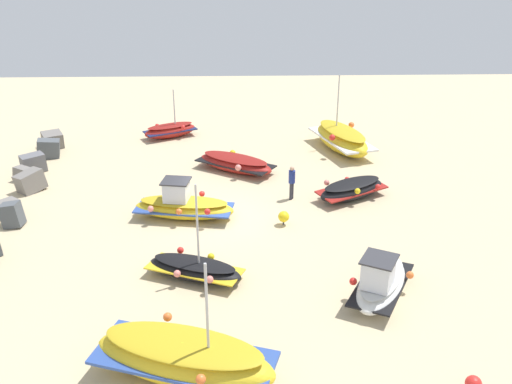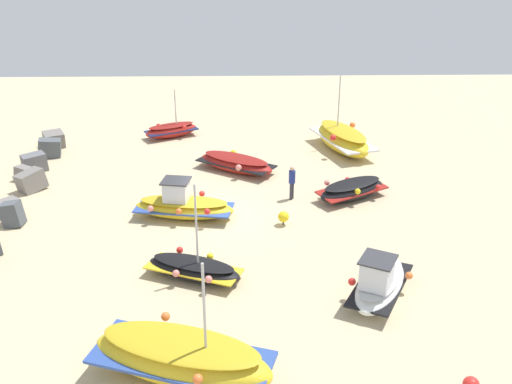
{
  "view_description": "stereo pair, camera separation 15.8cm",
  "coord_description": "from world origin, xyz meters",
  "px_view_note": "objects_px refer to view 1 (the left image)",
  "views": [
    {
      "loc": [
        -23.75,
        -1.17,
        11.75
      ],
      "look_at": [
        0.79,
        -1.91,
        0.9
      ],
      "focal_mm": 40.28,
      "sensor_mm": 36.0,
      "label": 1
    },
    {
      "loc": [
        -23.76,
        -1.33,
        11.75
      ],
      "look_at": [
        0.79,
        -1.91,
        0.9
      ],
      "focal_mm": 40.28,
      "sensor_mm": 36.0,
      "label": 2
    }
  ],
  "objects_px": {
    "fishing_boat_4": "(184,358)",
    "fishing_boat_7": "(183,206)",
    "fishing_boat_6": "(170,130)",
    "fishing_boat_2": "(195,269)",
    "fishing_boat_1": "(342,139)",
    "fishing_boat_0": "(235,163)",
    "fishing_boat_3": "(381,282)",
    "mooring_buoy_1": "(284,217)",
    "fishing_boat_5": "(352,189)",
    "person_walking": "(292,180)",
    "mooring_buoy_0": "(473,384)"
  },
  "relations": [
    {
      "from": "fishing_boat_4",
      "to": "fishing_boat_7",
      "type": "height_order",
      "value": "fishing_boat_4"
    },
    {
      "from": "fishing_boat_4",
      "to": "fishing_boat_7",
      "type": "bearing_deg",
      "value": -66.57
    },
    {
      "from": "fishing_boat_4",
      "to": "fishing_boat_6",
      "type": "xyz_separation_m",
      "value": [
        22.26,
        2.77,
        -0.22
      ]
    },
    {
      "from": "fishing_boat_6",
      "to": "fishing_boat_2",
      "type": "bearing_deg",
      "value": 70.95
    },
    {
      "from": "fishing_boat_1",
      "to": "fishing_boat_7",
      "type": "relative_size",
      "value": 1.2
    },
    {
      "from": "fishing_boat_6",
      "to": "fishing_boat_7",
      "type": "relative_size",
      "value": 0.76
    },
    {
      "from": "fishing_boat_0",
      "to": "fishing_boat_4",
      "type": "distance_m",
      "value": 16.33
    },
    {
      "from": "fishing_boat_3",
      "to": "fishing_boat_6",
      "type": "relative_size",
      "value": 1.12
    },
    {
      "from": "fishing_boat_6",
      "to": "mooring_buoy_1",
      "type": "bearing_deg",
      "value": 88.68
    },
    {
      "from": "fishing_boat_6",
      "to": "fishing_boat_5",
      "type": "bearing_deg",
      "value": 107.17
    },
    {
      "from": "fishing_boat_5",
      "to": "person_walking",
      "type": "bearing_deg",
      "value": -30.32
    },
    {
      "from": "fishing_boat_5",
      "to": "person_walking",
      "type": "height_order",
      "value": "person_walking"
    },
    {
      "from": "fishing_boat_2",
      "to": "fishing_boat_3",
      "type": "bearing_deg",
      "value": -170.46
    },
    {
      "from": "fishing_boat_7",
      "to": "mooring_buoy_1",
      "type": "distance_m",
      "value": 4.64
    },
    {
      "from": "fishing_boat_1",
      "to": "mooring_buoy_1",
      "type": "bearing_deg",
      "value": -41.27
    },
    {
      "from": "fishing_boat_0",
      "to": "fishing_boat_6",
      "type": "bearing_deg",
      "value": 158.02
    },
    {
      "from": "mooring_buoy_0",
      "to": "mooring_buoy_1",
      "type": "relative_size",
      "value": 0.92
    },
    {
      "from": "fishing_boat_3",
      "to": "fishing_boat_7",
      "type": "xyz_separation_m",
      "value": [
        6.68,
        7.56,
        -0.03
      ]
    },
    {
      "from": "fishing_boat_2",
      "to": "fishing_boat_0",
      "type": "bearing_deg",
      "value": -75.81
    },
    {
      "from": "fishing_boat_2",
      "to": "fishing_boat_3",
      "type": "relative_size",
      "value": 0.99
    },
    {
      "from": "fishing_boat_3",
      "to": "fishing_boat_7",
      "type": "bearing_deg",
      "value": -103.45
    },
    {
      "from": "fishing_boat_0",
      "to": "fishing_boat_1",
      "type": "distance_m",
      "value": 7.14
    },
    {
      "from": "fishing_boat_1",
      "to": "mooring_buoy_1",
      "type": "distance_m",
      "value": 10.65
    },
    {
      "from": "mooring_buoy_0",
      "to": "fishing_boat_5",
      "type": "bearing_deg",
      "value": 4.11
    },
    {
      "from": "fishing_boat_5",
      "to": "fishing_boat_7",
      "type": "height_order",
      "value": "fishing_boat_7"
    },
    {
      "from": "fishing_boat_7",
      "to": "person_walking",
      "type": "relative_size",
      "value": 2.79
    },
    {
      "from": "person_walking",
      "to": "mooring_buoy_0",
      "type": "bearing_deg",
      "value": -43.44
    },
    {
      "from": "mooring_buoy_1",
      "to": "fishing_boat_5",
      "type": "bearing_deg",
      "value": -52.1
    },
    {
      "from": "fishing_boat_0",
      "to": "fishing_boat_1",
      "type": "xyz_separation_m",
      "value": [
        3.16,
        -6.39,
        0.29
      ]
    },
    {
      "from": "fishing_boat_5",
      "to": "mooring_buoy_1",
      "type": "xyz_separation_m",
      "value": [
        -2.78,
        3.57,
        -0.07
      ]
    },
    {
      "from": "fishing_boat_2",
      "to": "mooring_buoy_0",
      "type": "height_order",
      "value": "fishing_boat_2"
    },
    {
      "from": "fishing_boat_0",
      "to": "fishing_boat_7",
      "type": "xyz_separation_m",
      "value": [
        -5.68,
        2.36,
        0.12
      ]
    },
    {
      "from": "fishing_boat_2",
      "to": "fishing_boat_7",
      "type": "distance_m",
      "value": 5.27
    },
    {
      "from": "person_walking",
      "to": "fishing_boat_7",
      "type": "bearing_deg",
      "value": -129.97
    },
    {
      "from": "person_walking",
      "to": "mooring_buoy_0",
      "type": "relative_size",
      "value": 2.83
    },
    {
      "from": "fishing_boat_1",
      "to": "fishing_boat_4",
      "type": "bearing_deg",
      "value": -39.89
    },
    {
      "from": "fishing_boat_1",
      "to": "fishing_boat_6",
      "type": "distance_m",
      "value": 10.97
    },
    {
      "from": "fishing_boat_4",
      "to": "person_walking",
      "type": "relative_size",
      "value": 3.39
    },
    {
      "from": "fishing_boat_3",
      "to": "fishing_boat_7",
      "type": "height_order",
      "value": "fishing_boat_3"
    },
    {
      "from": "fishing_boat_0",
      "to": "fishing_boat_5",
      "type": "relative_size",
      "value": 1.19
    },
    {
      "from": "fishing_boat_2",
      "to": "fishing_boat_5",
      "type": "bearing_deg",
      "value": -113.77
    },
    {
      "from": "fishing_boat_0",
      "to": "fishing_boat_2",
      "type": "bearing_deg",
      "value": -64.87
    },
    {
      "from": "fishing_boat_2",
      "to": "mooring_buoy_0",
      "type": "distance_m",
      "value": 10.37
    },
    {
      "from": "fishing_boat_2",
      "to": "person_walking",
      "type": "bearing_deg",
      "value": -99.14
    },
    {
      "from": "fishing_boat_4",
      "to": "fishing_boat_1",
      "type": "bearing_deg",
      "value": -93.53
    },
    {
      "from": "mooring_buoy_0",
      "to": "fishing_boat_3",
      "type": "bearing_deg",
      "value": 17.24
    },
    {
      "from": "fishing_boat_6",
      "to": "mooring_buoy_0",
      "type": "bearing_deg",
      "value": 87.01
    },
    {
      "from": "fishing_boat_3",
      "to": "person_walking",
      "type": "xyz_separation_m",
      "value": [
        8.53,
        2.43,
        0.39
      ]
    },
    {
      "from": "mooring_buoy_0",
      "to": "fishing_boat_0",
      "type": "bearing_deg",
      "value": 21.27
    },
    {
      "from": "fishing_boat_3",
      "to": "mooring_buoy_0",
      "type": "height_order",
      "value": "fishing_boat_3"
    }
  ]
}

